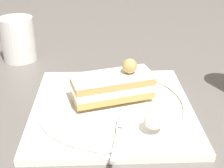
# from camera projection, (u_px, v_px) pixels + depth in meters

# --- Properties ---
(ground_plane) EXTENTS (2.40, 2.40, 0.00)m
(ground_plane) POSITION_uv_depth(u_px,v_px,m) (108.00, 115.00, 0.48)
(ground_plane) COLOR #5C5751
(dessert_plate) EXTENTS (0.27, 0.27, 0.02)m
(dessert_plate) POSITION_uv_depth(u_px,v_px,m) (112.00, 106.00, 0.49)
(dessert_plate) COLOR white
(dessert_plate) RESTS_ON ground_plane
(cake_slice) EXTENTS (0.08, 0.13, 0.06)m
(cake_slice) POSITION_uv_depth(u_px,v_px,m) (113.00, 85.00, 0.49)
(cake_slice) COLOR tan
(cake_slice) RESTS_ON dessert_plate
(whipped_cream_dollop) EXTENTS (0.03, 0.03, 0.03)m
(whipped_cream_dollop) POSITION_uv_depth(u_px,v_px,m) (155.00, 119.00, 0.42)
(whipped_cream_dollop) COLOR white
(whipped_cream_dollop) RESTS_ON dessert_plate
(fork) EXTENTS (0.10, 0.04, 0.00)m
(fork) POSITION_uv_depth(u_px,v_px,m) (119.00, 134.00, 0.41)
(fork) COLOR silver
(fork) RESTS_ON dessert_plate
(drink_glass_far) EXTENTS (0.07, 0.07, 0.09)m
(drink_glass_far) POSITION_uv_depth(u_px,v_px,m) (18.00, 41.00, 0.66)
(drink_glass_far) COLOR white
(drink_glass_far) RESTS_ON ground_plane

